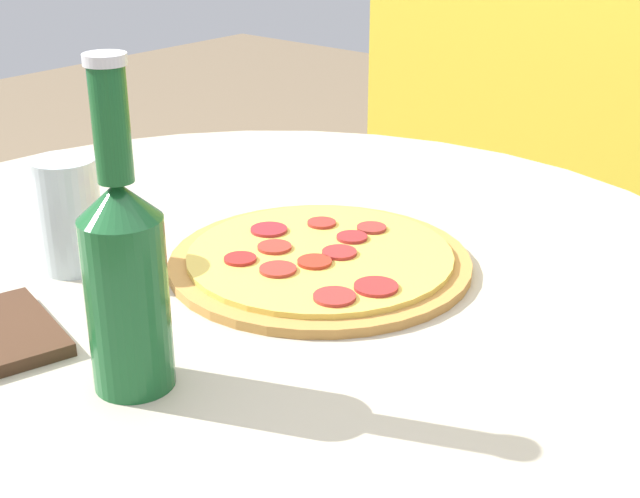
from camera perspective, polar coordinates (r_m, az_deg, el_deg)
The scene contains 4 objects.
table at distance 1.01m, azimuth -4.05°, elevation -10.64°, with size 1.05×1.05×0.73m.
pizza at distance 0.92m, azimuth -0.01°, elevation -0.70°, with size 0.31×0.31×0.02m.
beer_bottle at distance 0.70m, azimuth -12.36°, elevation -1.53°, with size 0.06×0.06×0.27m.
drinking_glass at distance 0.94m, azimuth -15.77°, elevation 2.13°, with size 0.07×0.07×0.12m.
Camera 1 is at (0.59, -0.60, 1.11)m, focal length 50.00 mm.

